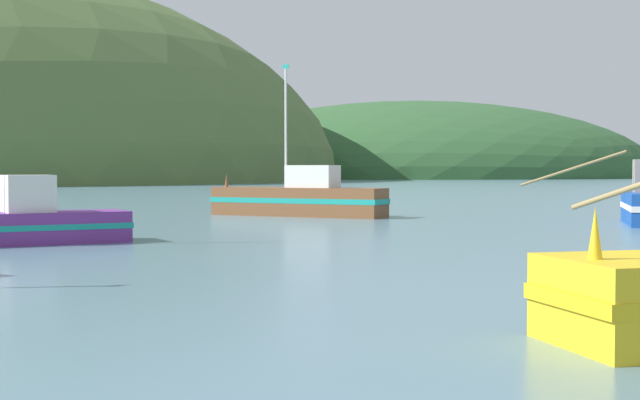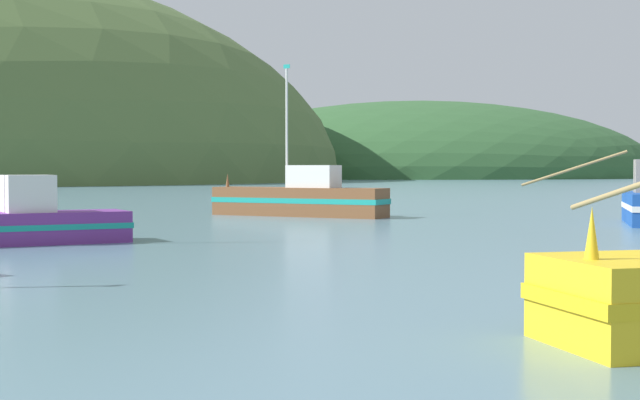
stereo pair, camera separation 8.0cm
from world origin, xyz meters
TOP-DOWN VIEW (x-y plane):
  - hill_mid_left at (77.16, 259.62)m, footprint 157.20×125.76m
  - hill_far_center at (97.12, 240.94)m, footprint 139.71×111.77m
  - fishing_boat_purple at (-10.47, 32.36)m, footprint 8.01×3.46m
  - fishing_boat_brown at (3.33, 46.34)m, footprint 7.85×8.02m

SIDE VIEW (x-z plane):
  - hill_mid_left at x=77.16m, z-range -19.43..19.43m
  - hill_far_center at x=97.12m, z-range -21.30..21.30m
  - fishing_boat_purple at x=-10.47m, z-range -3.19..4.54m
  - fishing_boat_brown at x=3.33m, z-range -2.95..4.74m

